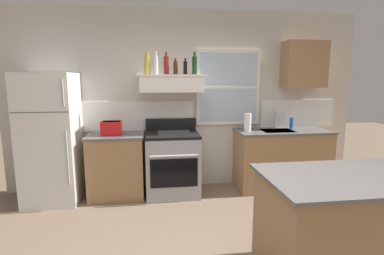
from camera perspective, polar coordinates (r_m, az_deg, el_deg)
name	(u,v)px	position (r m, az deg, el deg)	size (l,w,h in m)	color
back_wall	(188,100)	(4.60, -0.71, 5.22)	(5.40, 0.11, 2.70)	beige
refrigerator	(51,139)	(4.46, -25.47, -1.93)	(0.70, 0.72, 1.77)	white
counter_left_of_stove	(117,165)	(4.44, -14.25, -7.03)	(0.79, 0.63, 0.91)	#9E754C
toaster	(111,128)	(4.30, -15.22, -0.05)	(0.30, 0.20, 0.19)	red
stove_range	(172,163)	(4.38, -3.78, -6.86)	(0.76, 0.69, 1.09)	#9EA0A5
range_hood_shelf	(171,83)	(4.30, -4.04, 8.51)	(0.96, 0.52, 0.24)	white
bottle_champagne_gold_foil	(147,64)	(4.32, -8.64, 11.90)	(0.08, 0.08, 0.33)	#B29333
bottle_clear_tall	(156,65)	(4.31, -6.95, 11.89)	(0.06, 0.06, 0.32)	silver
bottle_red_label_wine	(166,65)	(4.35, -4.96, 11.86)	(0.07, 0.07, 0.32)	maroon
bottle_brown_stout	(176,68)	(4.32, -3.19, 11.41)	(0.06, 0.06, 0.23)	#381E0F
bottle_balsamic_dark	(185,68)	(4.32, -1.30, 11.43)	(0.06, 0.06, 0.23)	black
bottle_dark_green_wine	(195,65)	(4.30, 0.50, 11.90)	(0.07, 0.07, 0.31)	#143819
counter_right_with_sink	(282,159)	(4.83, 16.84, -5.79)	(1.43, 0.63, 0.91)	#9E754C
sink_faucet	(275,118)	(4.76, 15.63, 1.76)	(0.03, 0.17, 0.28)	silver
paper_towel_roll	(248,122)	(4.51, 10.63, 1.02)	(0.11, 0.11, 0.27)	white
dish_soap_bottle	(292,123)	(4.89, 18.59, 0.81)	(0.06, 0.06, 0.18)	blue
kitchen_island	(345,227)	(2.92, 27.38, -16.69)	(1.40, 0.90, 0.91)	#9E754C
upper_cabinet_right	(304,65)	(4.96, 20.74, 11.25)	(0.64, 0.32, 0.70)	#9E754C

